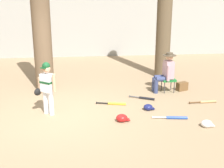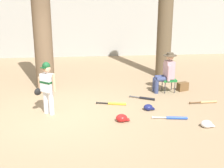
# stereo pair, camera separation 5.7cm
# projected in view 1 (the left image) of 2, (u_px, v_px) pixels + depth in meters

# --- Properties ---
(ground_plane) EXTENTS (60.00, 60.00, 0.00)m
(ground_plane) POSITION_uv_depth(u_px,v_px,m) (65.00, 115.00, 7.22)
(ground_plane) COLOR #937A5B
(concrete_back_wall) EXTENTS (18.00, 0.36, 2.87)m
(concrete_back_wall) POSITION_uv_depth(u_px,v_px,m) (70.00, 26.00, 13.85)
(concrete_back_wall) COLOR #9E9E99
(concrete_back_wall) RESTS_ON ground
(tree_near_player) EXTENTS (0.79, 0.79, 5.16)m
(tree_near_player) POSITION_uv_depth(u_px,v_px,m) (41.00, 17.00, 8.63)
(tree_near_player) COLOR brown
(tree_near_player) RESTS_ON ground
(tree_behind_spectator) EXTENTS (0.77, 0.77, 5.22)m
(tree_behind_spectator) POSITION_uv_depth(u_px,v_px,m) (165.00, 13.00, 10.07)
(tree_behind_spectator) COLOR brown
(tree_behind_spectator) RESTS_ON ground
(young_ballplayer) EXTENTS (0.59, 0.41, 1.31)m
(young_ballplayer) POSITION_uv_depth(u_px,v_px,m) (47.00, 85.00, 7.07)
(young_ballplayer) COLOR white
(young_ballplayer) RESTS_ON ground
(folding_stool) EXTENTS (0.41, 0.41, 0.41)m
(folding_stool) POSITION_uv_depth(u_px,v_px,m) (168.00, 80.00, 8.87)
(folding_stool) COLOR #196B2D
(folding_stool) RESTS_ON ground
(seated_spectator) EXTENTS (0.67, 0.53, 1.20)m
(seated_spectator) POSITION_uv_depth(u_px,v_px,m) (165.00, 71.00, 8.78)
(seated_spectator) COLOR navy
(seated_spectator) RESTS_ON ground
(handbag_beside_stool) EXTENTS (0.38, 0.29, 0.26)m
(handbag_beside_stool) POSITION_uv_depth(u_px,v_px,m) (182.00, 86.00, 9.05)
(handbag_beside_stool) COLOR brown
(handbag_beside_stool) RESTS_ON ground
(bat_black_composite) EXTENTS (0.68, 0.41, 0.07)m
(bat_black_composite) POSITION_uv_depth(u_px,v_px,m) (145.00, 98.00, 8.30)
(bat_black_composite) COLOR black
(bat_black_composite) RESTS_ON ground
(bat_yellow_trainer) EXTENTS (0.79, 0.25, 0.07)m
(bat_yellow_trainer) POSITION_uv_depth(u_px,v_px,m) (115.00, 104.00, 7.88)
(bat_yellow_trainer) COLOR yellow
(bat_yellow_trainer) RESTS_ON ground
(bat_blue_youth) EXTENTS (0.83, 0.19, 0.07)m
(bat_blue_youth) POSITION_uv_depth(u_px,v_px,m) (174.00, 118.00, 6.97)
(bat_blue_youth) COLOR #2347AD
(bat_blue_youth) RESTS_ON ground
(bat_wood_tan) EXTENTS (0.77, 0.10, 0.07)m
(bat_wood_tan) POSITION_uv_depth(u_px,v_px,m) (206.00, 102.00, 8.01)
(bat_wood_tan) COLOR tan
(bat_wood_tan) RESTS_ON ground
(batting_helmet_navy) EXTENTS (0.28, 0.22, 0.16)m
(batting_helmet_navy) POSITION_uv_depth(u_px,v_px,m) (148.00, 107.00, 7.51)
(batting_helmet_navy) COLOR navy
(batting_helmet_navy) RESTS_ON ground
(batting_helmet_white) EXTENTS (0.30, 0.23, 0.17)m
(batting_helmet_white) POSITION_uv_depth(u_px,v_px,m) (207.00, 124.00, 6.54)
(batting_helmet_white) COLOR silver
(batting_helmet_white) RESTS_ON ground
(batting_helmet_red) EXTENTS (0.32, 0.25, 0.18)m
(batting_helmet_red) POSITION_uv_depth(u_px,v_px,m) (122.00, 118.00, 6.82)
(batting_helmet_red) COLOR #A81919
(batting_helmet_red) RESTS_ON ground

